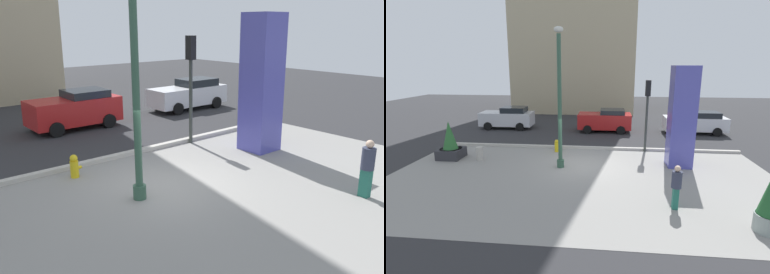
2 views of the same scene
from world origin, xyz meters
The scene contains 10 objects.
ground_plane centered at (0.00, 4.00, 0.00)m, with size 60.00×60.00×0.00m, color #2D2D30.
plaza_pavement centered at (0.00, -2.00, 0.00)m, with size 18.00×10.00×0.02m, color gray.
curb_strip centered at (0.00, 3.12, 0.08)m, with size 18.00×0.24×0.16m, color #B7B2A8.
lamp_post centered at (-1.10, -0.33, 3.30)m, with size 0.44×0.44×6.77m.
art_pillar_blue centered at (4.89, 0.56, 2.52)m, with size 1.18×1.18×5.04m, color #4C4CAD.
fire_hydrant centered at (-1.76, 2.33, 0.37)m, with size 0.36×0.26×0.75m.
traffic_light_corner centered at (3.47, 2.91, 2.87)m, with size 0.28×0.42×4.22m.
car_far_lane centered at (1.02, 8.19, 0.89)m, with size 4.03×2.10×1.73m.
car_intersection centered at (7.81, 8.19, 0.84)m, with size 4.51×1.95×1.66m.
pedestrian_on_sidewalk centered at (3.73, -4.25, 0.91)m, with size 0.38×0.38×1.64m.
Camera 1 is at (-6.65, -9.07, 4.65)m, focal length 37.88 mm.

